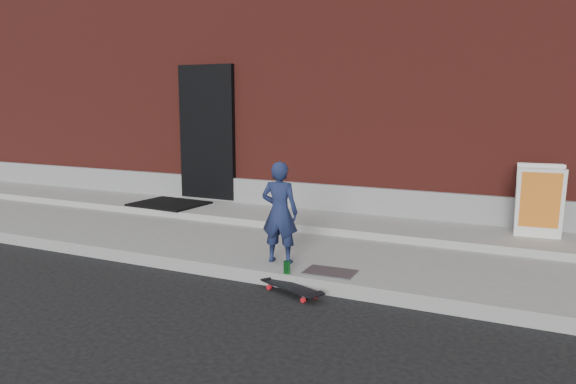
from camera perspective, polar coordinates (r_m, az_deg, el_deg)
The scene contains 10 objects.
ground at distance 6.06m, azimuth -3.03°, elevation -9.36°, with size 80.00×80.00×0.00m, color black.
sidewalk at distance 7.33m, azimuth 2.65°, elevation -5.42°, with size 20.00×3.00×0.15m, color gray.
apron at distance 8.12m, azimuth 5.17°, elevation -3.10°, with size 20.00×1.20×0.10m, color gray.
building at distance 12.35m, azimuth 13.05°, elevation 11.66°, with size 20.00×8.10×5.00m.
child at distance 6.19m, azimuth -0.85°, elevation -2.07°, with size 0.41×0.27×1.13m, color #192246.
skateboard at distance 5.74m, azimuth 0.36°, elevation -9.69°, with size 0.76×0.45×0.08m.
pizza_sign at distance 7.65m, azimuth 24.16°, elevation -0.79°, with size 0.59×0.69×0.91m.
soda_can at distance 5.90m, azimuth -0.12°, elevation -7.66°, with size 0.07×0.07×0.13m, color #1A842D.
doormat at distance 9.38m, azimuth -11.98°, elevation -1.17°, with size 1.11×0.89×0.03m, color black.
utility_plate at distance 5.95m, azimuth 4.28°, elevation -8.12°, with size 0.52×0.34×0.02m, color #57565B.
Camera 1 is at (2.78, -5.02, 1.94)m, focal length 35.00 mm.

